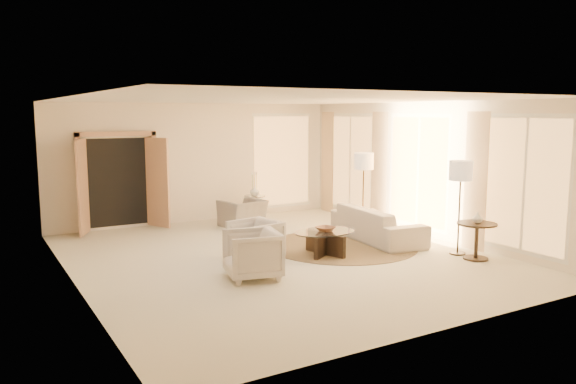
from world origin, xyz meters
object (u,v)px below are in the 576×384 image
end_table (477,234)px  floor_lamp_near (364,165)px  armchair_right (252,252)px  coffee_table (325,240)px  side_vase (255,191)px  side_table (255,205)px  armchair_left (255,238)px  end_vase (477,218)px  floor_lamp_far (461,175)px  accent_chair (243,209)px  sofa (377,224)px  bowl (325,229)px

end_table → floor_lamp_near: size_ratio=0.40×
armchair_right → coffee_table: size_ratio=0.54×
side_vase → side_table: bearing=-90.0°
side_table → floor_lamp_near: 3.02m
armchair_left → coffee_table: (1.26, -0.32, -0.11)m
coffee_table → end_vase: 2.70m
floor_lamp_far → end_vase: bearing=-90.0°
armchair_left → accent_chair: size_ratio=0.84×
side_vase → armchair_left: bearing=-116.8°
floor_lamp_far → sofa: bearing=108.0°
armchair_right → floor_lamp_far: (3.93, -0.55, 1.05)m
coffee_table → side_table: (0.44, 3.71, 0.08)m
armchair_left → end_vase: size_ratio=4.12×
floor_lamp_near → end_vase: (0.29, -2.87, -0.72)m
end_table → end_vase: 0.30m
sofa → end_table: size_ratio=3.35×
accent_chair → end_table: accent_chair is taller
bowl → armchair_right: bearing=-160.8°
bowl → armchair_left: bearing=165.7°
floor_lamp_near → floor_lamp_far: floor_lamp_near is taller
end_table → floor_lamp_near: (-0.29, 2.87, 1.02)m
armchair_right → floor_lamp_far: 4.10m
coffee_table → end_table: end_table is taller
sofa → floor_lamp_near: bearing=-10.8°
coffee_table → end_vase: bearing=-37.0°
end_table → end_vase: size_ratio=3.65×
end_table → floor_lamp_far: (0.00, 0.42, 1.01)m
armchair_right → side_vase: armchair_right is taller
side_table → floor_lamp_near: bearing=-60.3°
coffee_table → sofa: bearing=16.5°
side_table → armchair_left: bearing=-116.8°
bowl → end_vase: (2.13, -1.60, 0.26)m
coffee_table → armchair_right: bearing=-160.8°
armchair_right → bowl: armchair_right is taller
armchair_left → side_vase: (1.71, 3.39, 0.31)m
coffee_table → side_table: side_table is taller
floor_lamp_near → side_vase: size_ratio=7.27×
floor_lamp_far → side_vase: bearing=109.0°
bowl → coffee_table: bearing=-26.6°
accent_chair → end_vase: (2.28, -4.75, 0.34)m
side_vase → sofa: bearing=-70.5°
sofa → armchair_left: armchair_left is taller
side_table → end_vase: bearing=-72.4°
accent_chair → floor_lamp_near: bearing=124.1°
accent_chair → coffee_table: (0.15, -3.14, -0.13)m
accent_chair → bowl: accent_chair is taller
armchair_right → end_vase: 4.06m
coffee_table → accent_chair: bearing=92.7°
floor_lamp_far → bowl: bearing=150.9°
floor_lamp_far → side_vase: 5.23m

